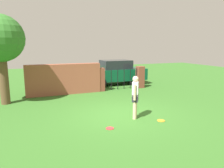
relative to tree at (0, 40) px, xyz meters
The scene contains 8 objects.
ground_plane 6.42m from the tree, 38.58° to the right, with size 40.00×40.00×0.00m, color #336623.
brick_wall 3.78m from the tree, 19.24° to the left, with size 4.15×0.50×1.71m, color brown.
tree is the anchor object (origin of this frame).
person 6.60m from the tree, 41.08° to the right, with size 0.38×0.47×1.62m.
fence_gate 6.96m from the tree, ahead, with size 3.18×0.44×1.40m.
car 7.69m from the tree, 21.65° to the left, with size 4.22×1.95×1.72m.
frisbee_red 6.56m from the tree, 53.94° to the right, with size 0.27×0.27×0.02m, color red.
frisbee_orange 7.83m from the tree, 41.07° to the right, with size 0.27×0.27×0.02m, color orange.
Camera 1 is at (-3.48, -7.41, 2.74)m, focal length 34.04 mm.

